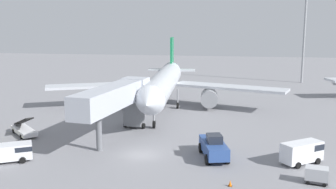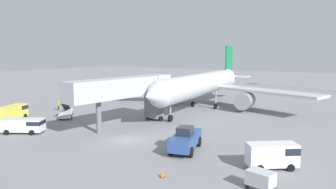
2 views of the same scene
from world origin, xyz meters
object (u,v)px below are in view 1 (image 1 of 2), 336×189
object	(u,v)px
belt_loader_truck	(24,129)
service_van_outer_right	(303,151)
service_van_far_left	(7,152)
safety_cone_alpha	(230,183)
pushback_tug	(214,147)
jet_bridge	(117,98)
baggage_cart_far_right	(317,175)
airplane_at_gate	(164,84)
apron_light_mast	(306,11)

from	to	relation	value
belt_loader_truck	service_van_outer_right	distance (m)	35.36
service_van_far_left	safety_cone_alpha	bearing A→B (deg)	-4.78
safety_cone_alpha	pushback_tug	bearing A→B (deg)	105.54
jet_bridge	service_van_far_left	distance (m)	14.55
pushback_tug	baggage_cart_far_right	bearing A→B (deg)	-28.00
airplane_at_gate	jet_bridge	world-z (taller)	airplane_at_gate
jet_bridge	safety_cone_alpha	world-z (taller)	jet_bridge
pushback_tug	apron_light_mast	distance (m)	67.37
airplane_at_gate	belt_loader_truck	distance (m)	25.36
airplane_at_gate	service_van_far_left	distance (m)	32.09
belt_loader_truck	service_van_far_left	size ratio (longest dim) A/B	0.99
airplane_at_gate	safety_cone_alpha	bearing A→B (deg)	-68.49
airplane_at_gate	service_van_far_left	world-z (taller)	airplane_at_gate
service_van_outer_right	safety_cone_alpha	size ratio (longest dim) A/B	8.27
jet_bridge	belt_loader_truck	distance (m)	13.74
airplane_at_gate	service_van_outer_right	bearing A→B (deg)	-50.78
service_van_far_left	safety_cone_alpha	xyz separation A→B (m)	(23.73, -1.98, -0.84)
safety_cone_alpha	service_van_outer_right	bearing A→B (deg)	45.58
jet_bridge	belt_loader_truck	size ratio (longest dim) A/B	3.14
airplane_at_gate	service_van_outer_right	world-z (taller)	airplane_at_gate
safety_cone_alpha	apron_light_mast	bearing A→B (deg)	77.08
jet_bridge	service_van_outer_right	size ratio (longest dim) A/B	3.71
service_van_outer_right	baggage_cart_far_right	distance (m)	5.35
airplane_at_gate	jet_bridge	size ratio (longest dim) A/B	2.44
belt_loader_truck	safety_cone_alpha	bearing A→B (deg)	-23.24
airplane_at_gate	pushback_tug	distance (m)	26.79
service_van_far_left	safety_cone_alpha	world-z (taller)	service_van_far_left
jet_bridge	baggage_cart_far_right	world-z (taller)	jet_bridge
jet_bridge	belt_loader_truck	world-z (taller)	jet_bridge
belt_loader_truck	airplane_at_gate	bearing A→B (deg)	52.77
service_van_far_left	baggage_cart_far_right	bearing A→B (deg)	0.36
jet_bridge	pushback_tug	xyz separation A→B (m)	(12.75, -5.23, -4.09)
apron_light_mast	service_van_outer_right	bearing A→B (deg)	-97.95
baggage_cart_far_right	apron_light_mast	xyz separation A→B (m)	(8.26, 67.92, 17.23)
baggage_cart_far_right	pushback_tug	bearing A→B (deg)	152.00
jet_bridge	apron_light_mast	bearing A→B (deg)	61.72
belt_loader_truck	service_van_outer_right	bearing A→B (deg)	-7.19
belt_loader_truck	jet_bridge	bearing A→B (deg)	3.35
pushback_tug	baggage_cart_far_right	size ratio (longest dim) A/B	2.91
safety_cone_alpha	baggage_cart_far_right	bearing A→B (deg)	15.57
jet_bridge	safety_cone_alpha	xyz separation A→B (m)	(14.82, -12.67, -5.08)
belt_loader_truck	apron_light_mast	size ratio (longest dim) A/B	0.21
baggage_cart_far_right	safety_cone_alpha	bearing A→B (deg)	-164.43
service_van_outer_right	apron_light_mast	xyz separation A→B (m)	(8.74, 62.61, 16.75)
pushback_tug	apron_light_mast	bearing A→B (deg)	73.85
jet_bridge	service_van_far_left	size ratio (longest dim) A/B	3.11
service_van_far_left	safety_cone_alpha	distance (m)	23.83
airplane_at_gate	apron_light_mast	size ratio (longest dim) A/B	1.64
service_van_outer_right	baggage_cart_far_right	xyz separation A→B (m)	(0.49, -5.31, -0.48)
airplane_at_gate	belt_loader_truck	xyz separation A→B (m)	(-15.17, -19.97, -3.75)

